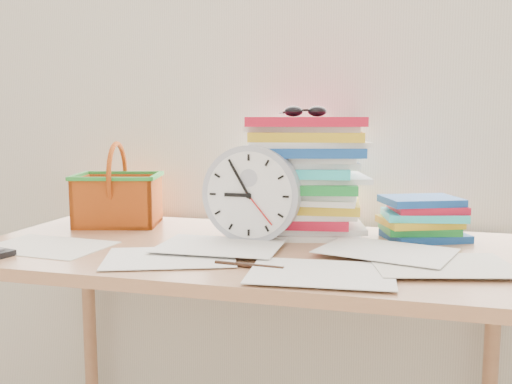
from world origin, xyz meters
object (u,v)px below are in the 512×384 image
(desk, at_px, (245,274))
(paper_stack, at_px, (303,176))
(book_stack, at_px, (421,218))
(basket, at_px, (118,184))
(clock, at_px, (252,194))

(desk, xyz_separation_m, paper_stack, (0.11, 0.20, 0.24))
(book_stack, xyz_separation_m, basket, (-0.90, -0.02, 0.07))
(desk, relative_size, book_stack, 5.98)
(desk, bearing_deg, paper_stack, 60.82)
(clock, bearing_deg, book_stack, 19.65)
(paper_stack, relative_size, basket, 1.37)
(desk, xyz_separation_m, clock, (0.00, 0.05, 0.20))
(clock, bearing_deg, basket, 164.15)
(clock, xyz_separation_m, basket, (-0.47, 0.13, -0.00))
(basket, bearing_deg, paper_stack, -13.05)
(paper_stack, relative_size, book_stack, 1.48)
(book_stack, relative_size, basket, 0.93)
(paper_stack, relative_size, clock, 1.33)
(paper_stack, height_order, book_stack, paper_stack)
(paper_stack, distance_m, basket, 0.58)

